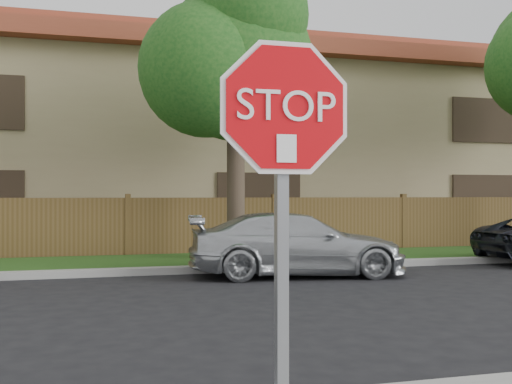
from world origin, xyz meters
name	(u,v)px	position (x,y,z in m)	size (l,w,h in m)	color
far_curb	(136,271)	(0.00, 8.15, 0.07)	(70.00, 0.30, 0.15)	gray
grass_strip	(131,263)	(0.00, 9.80, 0.06)	(70.00, 3.00, 0.12)	#1E4714
fence	(128,228)	(0.00, 11.40, 0.80)	(70.00, 0.12, 1.60)	#543C1D
apartment_building	(119,142)	(0.00, 17.00, 3.53)	(35.20, 9.20, 7.20)	tan
tree_mid	(238,63)	(2.52, 9.57, 4.87)	(4.80, 3.90, 7.35)	#382B21
stop_sign	(284,168)	(0.15, -1.48, 1.83)	(1.01, 0.13, 2.55)	gray
sedan_right	(297,244)	(3.21, 7.17, 0.65)	(1.83, 4.49, 1.30)	#BABEC2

